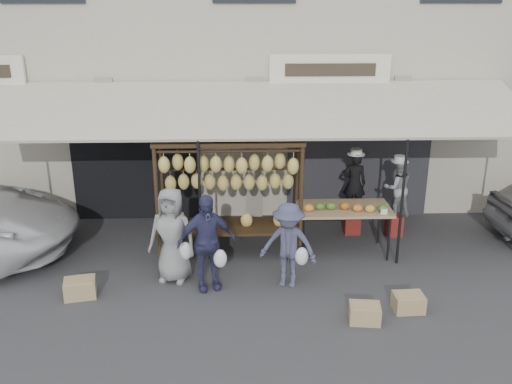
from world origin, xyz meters
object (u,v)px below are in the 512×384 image
vendor_right (397,188)px  crate_near_a (365,313)px  customer_mid (206,242)px  customer_left (172,235)px  crate_far (80,288)px  vendor_left (354,183)px  customer_right (288,245)px  banana_rack (229,174)px  crate_near_b (408,302)px  produce_table (344,209)px

vendor_right → crate_near_a: bearing=63.2°
vendor_right → customer_mid: size_ratio=0.70×
customer_left → crate_far: customer_left is taller
vendor_left → customer_mid: bearing=47.6°
crate_far → customer_right: bearing=4.5°
customer_mid → crate_far: bearing=169.1°
customer_left → customer_right: size_ratio=1.12×
banana_rack → vendor_right: bearing=14.2°
crate_near_b → vendor_left: bearing=96.0°
vendor_right → customer_mid: 4.16m
customer_left → crate_near_a: (2.96, -1.40, -0.68)m
produce_table → crate_far: size_ratio=3.48×
vendor_right → crate_far: bearing=16.7°
vendor_left → crate_near_b: bearing=106.2°
vendor_right → crate_far: size_ratio=2.34×
vendor_right → produce_table: bearing=29.2°
banana_rack → crate_near_b: size_ratio=5.75×
crate_near_a → crate_far: size_ratio=0.92×
customer_left → crate_near_b: size_ratio=3.62×
vendor_left → vendor_right: (0.83, -0.12, -0.06)m
customer_left → customer_mid: customer_left is taller
produce_table → vendor_right: (1.19, 0.81, 0.12)m
customer_mid → crate_far: customer_mid is taller
customer_left → customer_mid: 0.66m
customer_left → crate_near_b: customer_left is taller
vendor_right → customer_right: 3.05m
customer_left → crate_near_a: 3.35m
vendor_right → crate_near_a: 3.47m
vendor_left → crate_near_b: 3.12m
crate_far → crate_near_a: bearing=-11.1°
vendor_right → crate_near_b: bearing=74.7°
customer_right → crate_near_b: 2.07m
crate_far → customer_left: bearing=20.1°
customer_left → customer_right: customer_left is taller
banana_rack → customer_mid: 1.47m
banana_rack → customer_mid: bearing=-107.1°
produce_table → crate_near_b: produce_table is taller
banana_rack → vendor_left: bearing=21.3°
vendor_right → vendor_left: bearing=-13.6°
vendor_left → crate_near_b: (0.31, -2.96, -0.92)m
customer_mid → crate_near_a: bearing=-41.9°
vendor_right → customer_mid: customer_mid is taller
vendor_left → customer_right: size_ratio=0.86×
produce_table → crate_far: produce_table is taller
vendor_left → customer_mid: vendor_left is taller
vendor_left → produce_table: bearing=79.1°
banana_rack → customer_left: banana_rack is taller
crate_near_a → crate_far: 4.50m
customer_mid → crate_far: (-2.03, -0.23, -0.67)m
produce_table → vendor_left: 1.01m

